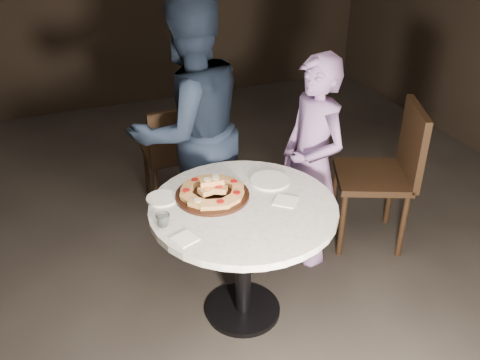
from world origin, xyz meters
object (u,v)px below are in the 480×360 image
object	(u,v)px
focaccia_pile	(212,189)
serving_board	(212,195)
diner_navy	(190,129)
diner_teal	(312,163)
chair_far	(173,150)
chair_right	(389,167)
table	(243,227)
water_glass	(163,220)

from	to	relation	value
focaccia_pile	serving_board	bearing A→B (deg)	-131.94
diner_navy	diner_teal	distance (m)	0.82
serving_board	chair_far	xyz separation A→B (m)	(0.08, 1.17, -0.28)
focaccia_pile	diner_navy	xyz separation A→B (m)	(0.08, 0.67, 0.06)
serving_board	chair_right	bearing A→B (deg)	8.27
serving_board	chair_far	size ratio (longest dim) A/B	0.48
diner_teal	chair_far	bearing A→B (deg)	-153.24
table	diner_teal	xyz separation A→B (m)	(0.63, 0.38, 0.09)
serving_board	diner_navy	world-z (taller)	diner_navy
chair_right	diner_teal	bearing A→B (deg)	-70.93
focaccia_pile	chair_right	world-z (taller)	chair_right
water_glass	chair_far	bearing A→B (deg)	73.37
diner_navy	serving_board	bearing A→B (deg)	69.87
focaccia_pile	chair_right	bearing A→B (deg)	8.19
table	diner_navy	xyz separation A→B (m)	(-0.05, 0.82, 0.25)
water_glass	table	bearing A→B (deg)	3.80
diner_navy	chair_far	bearing A→B (deg)	-103.35
water_glass	chair_far	distance (m)	1.43
serving_board	water_glass	bearing A→B (deg)	-151.49
chair_right	diner_teal	distance (m)	0.58
serving_board	diner_navy	size ratio (longest dim) A/B	0.24
focaccia_pile	chair_far	distance (m)	1.21
table	chair_far	xyz separation A→B (m)	(-0.05, 1.31, -0.13)
focaccia_pile	chair_right	distance (m)	1.35
focaccia_pile	diner_navy	distance (m)	0.68
water_glass	chair_far	xyz separation A→B (m)	(0.40, 1.34, -0.31)
table	chair_far	size ratio (longest dim) A/B	1.57
table	water_glass	size ratio (longest dim) A/B	18.49
table	water_glass	xyz separation A→B (m)	(-0.45, -0.03, 0.18)
chair_far	diner_teal	world-z (taller)	diner_teal
chair_far	diner_teal	distance (m)	1.17
diner_navy	diner_teal	world-z (taller)	diner_navy
table	diner_teal	size ratio (longest dim) A/B	0.94
water_glass	diner_teal	bearing A→B (deg)	20.83
chair_far	diner_navy	distance (m)	0.62
focaccia_pile	chair_far	bearing A→B (deg)	86.23
serving_board	diner_teal	size ratio (longest dim) A/B	0.29
serving_board	focaccia_pile	distance (m)	0.04
diner_navy	chair_right	bearing A→B (deg)	145.41
serving_board	focaccia_pile	size ratio (longest dim) A/B	1.11
diner_navy	diner_teal	xyz separation A→B (m)	(0.67, -0.44, -0.16)
table	water_glass	distance (m)	0.48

